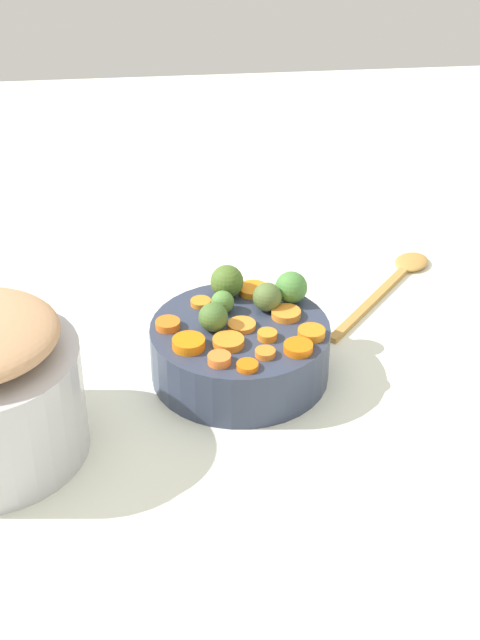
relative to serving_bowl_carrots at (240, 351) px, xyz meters
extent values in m
cube|color=white|center=(-0.04, 0.01, -0.05)|extent=(2.40, 2.40, 0.02)
cylinder|color=#313A50|center=(0.00, 0.00, 0.00)|extent=(0.22, 0.22, 0.07)
cylinder|color=orange|center=(0.07, -0.03, 0.04)|extent=(0.03, 0.03, 0.01)
cylinder|color=orange|center=(0.07, 0.02, 0.04)|extent=(0.03, 0.03, 0.01)
cylinder|color=orange|center=(0.06, 0.06, 0.04)|extent=(0.04, 0.04, 0.01)
cylinder|color=orange|center=(0.09, 0.00, 0.04)|extent=(0.04, 0.04, 0.01)
cylinder|color=orange|center=(-0.08, 0.03, 0.04)|extent=(0.04, 0.04, 0.01)
cylinder|color=orange|center=(-0.01, -0.09, 0.04)|extent=(0.04, 0.04, 0.01)
cylinder|color=orange|center=(-0.06, -0.04, 0.04)|extent=(0.04, 0.04, 0.01)
cylinder|color=orange|center=(-0.02, 0.06, 0.04)|extent=(0.05, 0.05, 0.01)
cylinder|color=orange|center=(0.03, 0.08, 0.04)|extent=(0.04, 0.04, 0.01)
cylinder|color=orange|center=(0.03, 0.03, 0.04)|extent=(0.02, 0.02, 0.01)
cylinder|color=orange|center=(0.00, 0.00, 0.04)|extent=(0.04, 0.04, 0.01)
cylinder|color=orange|center=(0.04, -0.02, 0.04)|extent=(0.05, 0.05, 0.01)
cylinder|color=orange|center=(0.04, -0.07, 0.04)|extent=(0.05, 0.05, 0.01)
sphere|color=#567037|center=(-0.04, 0.04, 0.05)|extent=(0.04, 0.04, 0.04)
sphere|color=#528539|center=(-0.04, -0.02, 0.05)|extent=(0.03, 0.03, 0.03)
sphere|color=#4A863B|center=(-0.05, 0.07, 0.06)|extent=(0.04, 0.04, 0.04)
sphere|color=#476D2F|center=(0.00, -0.03, 0.05)|extent=(0.04, 0.04, 0.04)
sphere|color=#4D6D28|center=(-0.08, -0.01, 0.06)|extent=(0.04, 0.04, 0.04)
cube|color=#B78640|center=(-0.15, 0.21, -0.03)|extent=(0.19, 0.16, 0.01)
ellipsoid|color=#B78640|center=(-0.26, 0.29, -0.03)|extent=(0.08, 0.08, 0.01)
camera|label=1|loc=(0.96, -0.10, 0.65)|focal=52.08mm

